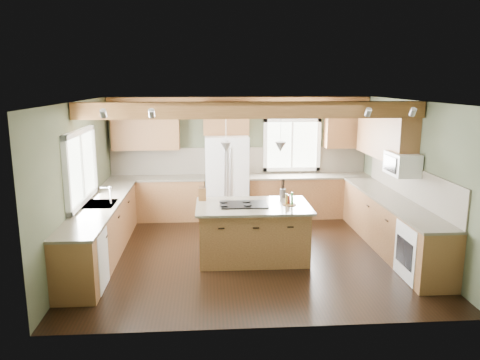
{
  "coord_description": "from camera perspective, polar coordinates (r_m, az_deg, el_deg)",
  "views": [
    {
      "loc": [
        -0.7,
        -7.62,
        2.92
      ],
      "look_at": [
        -0.15,
        0.3,
        1.24
      ],
      "focal_mm": 35.0,
      "sensor_mm": 36.0,
      "label": 1
    }
  ],
  "objects": [
    {
      "name": "pendant_right",
      "position": [
        7.57,
        4.95,
        4.04
      ],
      "size": [
        0.18,
        0.18,
        0.16
      ],
      "primitive_type": "cone",
      "rotation": [
        3.14,
        0.0,
        0.0
      ],
      "color": "#B2B2B7",
      "rests_on": "ceiling"
    },
    {
      "name": "base_cab_right",
      "position": [
        8.67,
        17.92,
        -5.25
      ],
      "size": [
        0.6,
        3.7,
        0.88
      ],
      "primitive_type": "cube",
      "color": "brown",
      "rests_on": "floor"
    },
    {
      "name": "dishwasher",
      "position": [
        7.06,
        -18.66,
        -9.32
      ],
      "size": [
        0.6,
        0.6,
        0.84
      ],
      "primitive_type": "cube",
      "color": "white",
      "rests_on": "floor"
    },
    {
      "name": "utensil_crock",
      "position": [
        8.24,
        5.25,
        -1.6
      ],
      "size": [
        0.11,
        0.11,
        0.15
      ],
      "primitive_type": "cylinder",
      "rotation": [
        0.0,
        0.0,
        -0.04
      ],
      "color": "#39332D",
      "rests_on": "island_top"
    },
    {
      "name": "pendant_left",
      "position": [
        7.49,
        -1.72,
        4.0
      ],
      "size": [
        0.18,
        0.18,
        0.16
      ],
      "primitive_type": "cone",
      "rotation": [
        3.14,
        0.0,
        0.0
      ],
      "color": "#B2B2B7",
      "rests_on": "ceiling"
    },
    {
      "name": "counter_left",
      "position": [
        8.13,
        -16.69,
        -2.93
      ],
      "size": [
        0.64,
        3.74,
        0.04
      ],
      "primitive_type": "cube",
      "color": "brown",
      "rests_on": "base_cab_left"
    },
    {
      "name": "upper_cab_over_fridge",
      "position": [
        9.98,
        -1.72,
        7.54
      ],
      "size": [
        0.96,
        0.35,
        0.7
      ],
      "primitive_type": "cube",
      "color": "brown",
      "rests_on": "wall_back"
    },
    {
      "name": "microwave",
      "position": [
        8.36,
        19.17,
        1.87
      ],
      "size": [
        0.4,
        0.7,
        0.38
      ],
      "primitive_type": "cube",
      "color": "white",
      "rests_on": "wall_right"
    },
    {
      "name": "counter_right",
      "position": [
        8.55,
        18.12,
        -2.3
      ],
      "size": [
        0.64,
        3.74,
        0.04
      ],
      "primitive_type": "cube",
      "color": "brown",
      "rests_on": "base_cab_right"
    },
    {
      "name": "wall_right",
      "position": [
        8.54,
        20.28,
        0.28
      ],
      "size": [
        0.0,
        5.0,
        5.0
      ],
      "primitive_type": "plane",
      "rotation": [
        1.57,
        0.0,
        -1.57
      ],
      "color": "#404833",
      "rests_on": "ground"
    },
    {
      "name": "refrigerator",
      "position": [
        9.95,
        -1.62,
        0.25
      ],
      "size": [
        0.9,
        0.74,
        1.8
      ],
      "primitive_type": "cube",
      "color": "white",
      "rests_on": "floor"
    },
    {
      "name": "wall_left",
      "position": [
        8.06,
        -19.02,
        -0.28
      ],
      "size": [
        0.0,
        5.0,
        5.0
      ],
      "primitive_type": "plane",
      "rotation": [
        1.57,
        0.0,
        1.57
      ],
      "color": "#404833",
      "rests_on": "ground"
    },
    {
      "name": "bottle_tray",
      "position": [
        7.73,
        6.05,
        -2.3
      ],
      "size": [
        0.25,
        0.25,
        0.2
      ],
      "primitive_type": null,
      "rotation": [
        0.0,
        0.0,
        -0.14
      ],
      "color": "brown",
      "rests_on": "island_top"
    },
    {
      "name": "backsplash_back",
      "position": [
        10.27,
        -0.05,
        2.38
      ],
      "size": [
        5.58,
        0.03,
        0.58
      ],
      "primitive_type": "cube",
      "color": "brown",
      "rests_on": "wall_back"
    },
    {
      "name": "backsplash_right",
      "position": [
        8.59,
        20.01,
        -0.24
      ],
      "size": [
        0.03,
        3.7,
        0.58
      ],
      "primitive_type": "cube",
      "color": "brown",
      "rests_on": "wall_right"
    },
    {
      "name": "upper_cab_right",
      "position": [
        9.19,
        17.3,
        5.38
      ],
      "size": [
        0.35,
        2.2,
        0.9
      ],
      "primitive_type": "cube",
      "color": "brown",
      "rests_on": "wall_right"
    },
    {
      "name": "counter_back_left",
      "position": [
        10.08,
        -10.14,
        0.22
      ],
      "size": [
        2.06,
        0.64,
        0.04
      ],
      "primitive_type": "cube",
      "color": "brown",
      "rests_on": "base_cab_back_left"
    },
    {
      "name": "window_back",
      "position": [
        10.35,
        6.33,
        4.29
      ],
      "size": [
        1.1,
        0.04,
        1.0
      ],
      "primitive_type": "cube",
      "color": "white",
      "rests_on": "wall_back"
    },
    {
      "name": "sink",
      "position": [
        8.13,
        -16.69,
        -2.9
      ],
      "size": [
        0.5,
        0.65,
        0.03
      ],
      "primitive_type": "cube",
      "color": "#262628",
      "rests_on": "counter_left"
    },
    {
      "name": "base_cab_back_right",
      "position": [
        10.36,
        8.32,
        -2.01
      ],
      "size": [
        2.62,
        0.6,
        0.88
      ],
      "primitive_type": "cube",
      "color": "brown",
      "rests_on": "floor"
    },
    {
      "name": "island_top",
      "position": [
        7.72,
        1.59,
        -3.2
      ],
      "size": [
        1.88,
        1.2,
        0.04
      ],
      "primitive_type": "cube",
      "rotation": [
        0.0,
        0.0,
        -0.01
      ],
      "color": "brown",
      "rests_on": "island"
    },
    {
      "name": "base_cab_back_left",
      "position": [
        10.18,
        -10.04,
        -2.32
      ],
      "size": [
        2.02,
        0.6,
        0.88
      ],
      "primitive_type": "cube",
      "color": "brown",
      "rests_on": "floor"
    },
    {
      "name": "wall_back",
      "position": [
        10.27,
        -0.05,
        2.89
      ],
      "size": [
        5.6,
        0.0,
        5.6
      ],
      "primitive_type": "plane",
      "rotation": [
        1.57,
        0.0,
        0.0
      ],
      "color": "#404833",
      "rests_on": "ground"
    },
    {
      "name": "upper_cab_back_corner",
      "position": [
        10.43,
        12.8,
        6.34
      ],
      "size": [
        0.9,
        0.35,
        0.9
      ],
      "primitive_type": "cube",
      "color": "brown",
      "rests_on": "wall_back"
    },
    {
      "name": "floor",
      "position": [
        8.19,
        1.17,
        -8.93
      ],
      "size": [
        5.6,
        5.6,
        0.0
      ],
      "primitive_type": "plane",
      "color": "black",
      "rests_on": "ground"
    },
    {
      "name": "soffit_trim",
      "position": [
        10.05,
        -0.01,
        9.8
      ],
      "size": [
        5.55,
        0.2,
        0.1
      ],
      "primitive_type": "cube",
      "color": "brown",
      "rests_on": "ceiling"
    },
    {
      "name": "cooktop",
      "position": [
        7.7,
        0.51,
        -3.0
      ],
      "size": [
        0.76,
        0.51,
        0.02
      ],
      "primitive_type": "cube",
      "rotation": [
        0.0,
        0.0,
        -0.01
      ],
      "color": "black",
      "rests_on": "island_top"
    },
    {
      "name": "window_left",
      "position": [
        8.06,
        -18.91,
        1.54
      ],
      "size": [
        0.04,
        1.6,
        1.05
      ],
      "primitive_type": "cube",
      "color": "white",
      "rests_on": "wall_left"
    },
    {
      "name": "island",
      "position": [
        7.85,
        1.57,
        -6.44
      ],
      "size": [
        1.76,
        1.08,
        0.88
      ],
      "primitive_type": "cube",
      "rotation": [
        0.0,
        0.0,
        -0.01
      ],
      "color": "olive",
      "rests_on": "floor"
    },
    {
      "name": "ceiling",
      "position": [
        7.65,
        1.26,
        9.58
      ],
      "size": [
        5.6,
        5.6,
        0.0
      ],
      "primitive_type": "plane",
      "rotation": [
        3.14,
        0.0,
        0.0
      ],
      "color": "silver",
      "rests_on": "wall_back"
    },
    {
      "name": "knife_block",
      "position": [
        8.0,
        -4.61,
        -1.76
      ],
      "size": [
        0.13,
        0.1,
        0.21
      ],
      "primitive_type": "cube",
      "rotation": [
        0.0,
        0.0,
        -0.06
      ],
      "color": "brown",
      "rests_on": "island_top"
    },
    {
      "name": "base_cab_left",
      "position": [
        8.25,
        -16.5,
        -6.02
      ],
      "size": [
        0.6,
        3.7,
        0.88
      ],
      "primitive_type": "cube",
      "color": "brown",
      "rests_on": "floor"
    },
    {
      "name": "oven",
      "position": [
        7.54,
        21.51,
        -8.17
      ],
      "size": [
        0.6,
        0.72,
        0.84
      ],
      "primitive_type": "cube",
      "color": "white",
      "rests_on": "floor"
    },
    {
      "name": "counter_back_right",
      "position": [
        10.26,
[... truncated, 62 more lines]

